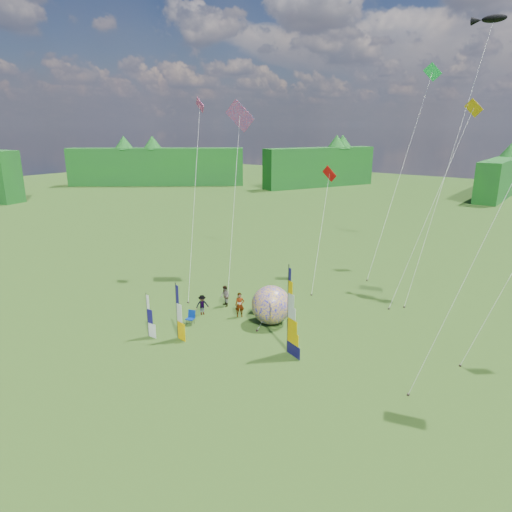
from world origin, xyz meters
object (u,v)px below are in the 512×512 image
Objects in this scene: spectator_b at (225,296)px; spectator_d at (260,301)px; bol_inflatable at (271,305)px; feather_banner_main at (288,311)px; spectator_c at (202,305)px; camp_chair at (190,318)px; side_banner_left at (177,312)px; side_banner_far at (147,316)px; spectator_a at (240,305)px; kite_whale at (451,152)px.

spectator_b is 2.85m from spectator_d.
bol_inflatable is 1.60× the size of spectator_d.
bol_inflatable is 4.67m from spectator_b.
feather_banner_main is 3.16× the size of spectator_d.
bol_inflatable is at bearing -35.90° from spectator_c.
spectator_c is 1.89m from camp_chair.
side_banner_far is at bearing -142.80° from side_banner_left.
side_banner_left is 6.60m from bol_inflatable.
side_banner_far is 6.73m from spectator_a.
side_banner_far is 7.00m from spectator_b.
spectator_a is 1.11× the size of spectator_b.
camp_chair is (0.90, 2.96, -0.97)m from side_banner_far.
spectator_c is at bearing 82.81° from side_banner_far.
camp_chair is (-0.86, 2.00, -1.36)m from side_banner_left.
kite_whale reaches higher than spectator_b.
bol_inflatable is 1.67× the size of spectator_b.
spectator_d reaches higher than spectator_b.
side_banner_far is at bearing 95.54° from spectator_d.
spectator_a reaches higher than spectator_b.
bol_inflatable is 2.26m from spectator_d.
side_banner_left is 2.03× the size of spectator_a.
side_banner_left is at bearing -83.42° from camp_chair.
kite_whale reaches higher than spectator_c.
feather_banner_main is 6.73m from spectator_d.
kite_whale is at bearing 39.53° from camp_chair.
spectator_d is at bearing -11.76° from spectator_c.
spectator_d is at bearing 147.85° from bol_inflatable.
spectator_a is at bearing 41.93° from camp_chair.
spectator_d is at bearing 162.98° from feather_banner_main.
side_banner_far is 8.39m from bol_inflatable.
side_banner_left is at bearing -125.49° from spectator_c.
side_banner_far is at bearing -64.15° from spectator_b.
spectator_a is at bearing 62.34° from side_banner_far.
side_banner_far is 1.78× the size of spectator_b.
camp_chair is at bearing 91.53° from spectator_d.
feather_banner_main reaches higher than spectator_a.
bol_inflatable is 2.54m from spectator_a.
spectator_a is (-5.67, 2.41, -1.80)m from feather_banner_main.
spectator_c is at bearing -160.18° from bol_inflatable.
side_banner_left is 2.26× the size of spectator_b.
spectator_b is at bearing 108.93° from side_banner_left.
feather_banner_main is at bearing 20.62° from side_banner_far.
camp_chair is at bearing -140.82° from bol_inflatable.
camp_chair is at bearing 121.71° from side_banner_left.
side_banner_left reaches higher than bol_inflatable.
side_banner_far is 1.71× the size of spectator_d.
side_banner_left is at bearing -112.59° from kite_whale.
side_banner_far is (-1.76, -0.96, -0.39)m from side_banner_left.
side_banner_left reaches higher than spectator_b.
feather_banner_main is 1.98× the size of bol_inflatable.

